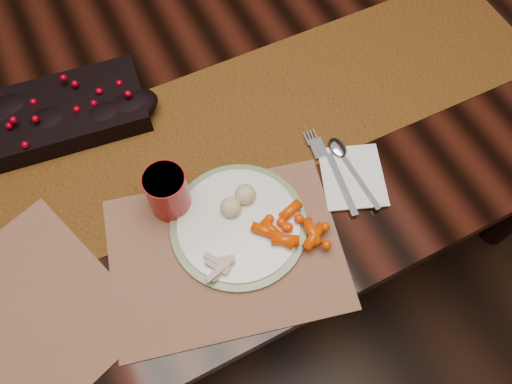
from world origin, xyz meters
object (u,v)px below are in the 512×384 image
dinner_plate (239,225)px  mashed_potatoes (237,200)px  napkin (353,177)px  turkey_shreds (224,265)px  red_cup (168,192)px  placemat_main (226,253)px  baby_carrots (286,234)px  centerpiece (62,111)px  dining_table (213,180)px

dinner_plate → mashed_potatoes: 0.05m
mashed_potatoes → napkin: bearing=-10.3°
turkey_shreds → napkin: size_ratio=0.50×
red_cup → placemat_main: bearing=-69.7°
baby_carrots → mashed_potatoes: 0.10m
mashed_potatoes → turkey_shreds: size_ratio=1.18×
mashed_potatoes → napkin: mashed_potatoes is taller
centerpiece → placemat_main: (0.16, -0.40, -0.03)m
mashed_potatoes → red_cup: red_cup is taller
turkey_shreds → baby_carrots: bearing=0.6°
centerpiece → baby_carrots: 0.50m
dining_table → turkey_shreds: (-0.11, -0.36, 0.40)m
placemat_main → baby_carrots: bearing=0.9°
napkin → mashed_potatoes: bearing=-168.8°
baby_carrots → napkin: 0.18m
dining_table → turkey_shreds: 0.55m
turkey_shreds → red_cup: red_cup is taller
centerpiece → red_cup: 0.29m
placemat_main → napkin: bearing=19.7°
mashed_potatoes → placemat_main: bearing=-129.6°
centerpiece → placemat_main: bearing=-67.6°
centerpiece → napkin: (0.44, -0.37, -0.03)m
dinner_plate → turkey_shreds: bearing=-132.9°
turkey_shreds → centerpiece: bearing=109.5°
placemat_main → red_cup: (-0.05, 0.13, 0.05)m
centerpiece → napkin: bearing=-40.0°
dining_table → dinner_plate: bearing=-100.2°
baby_carrots → napkin: baby_carrots is taller
mashed_potatoes → baby_carrots: bearing=-62.1°
centerpiece → baby_carrots: (0.27, -0.42, -0.01)m
red_cup → centerpiece: bearing=113.3°
dining_table → red_cup: bearing=-125.0°
dining_table → mashed_potatoes: bearing=-98.6°
placemat_main → mashed_potatoes: bearing=64.5°
mashed_potatoes → turkey_shreds: (-0.07, -0.09, -0.01)m
dinner_plate → turkey_shreds: size_ratio=3.69×
centerpiece → turkey_shreds: size_ratio=4.77×
napkin → baby_carrots: bearing=-141.8°
napkin → dinner_plate: bearing=-160.3°
placemat_main → dinner_plate: 0.06m
napkin → placemat_main: bearing=-152.8°
dining_table → mashed_potatoes: 0.50m
mashed_potatoes → red_cup: size_ratio=0.77×
centerpiece → baby_carrots: centerpiece is taller
centerpiece → mashed_potatoes: size_ratio=4.04×
centerpiece → napkin: size_ratio=2.38×
centerpiece → mashed_potatoes: bearing=-56.4°
baby_carrots → centerpiece: bearing=122.5°
dinner_plate → centerpiece: bearing=119.6°
mashed_potatoes → napkin: (0.22, -0.04, -0.03)m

